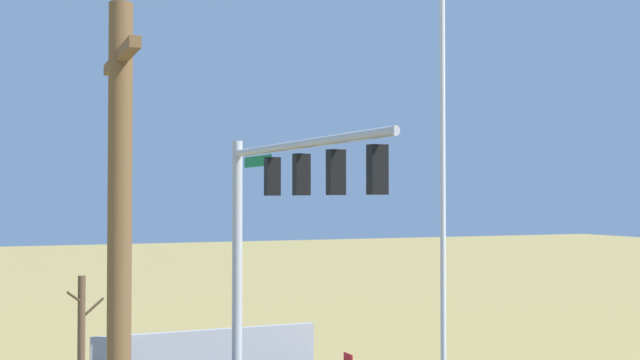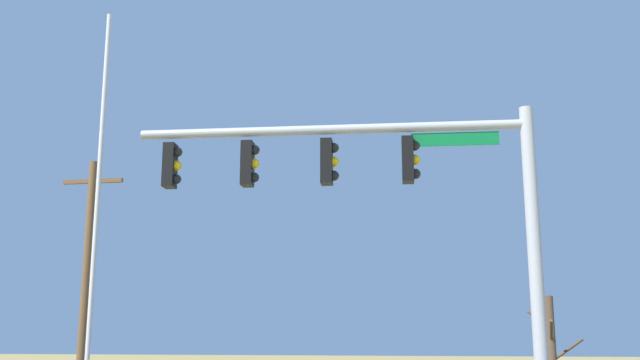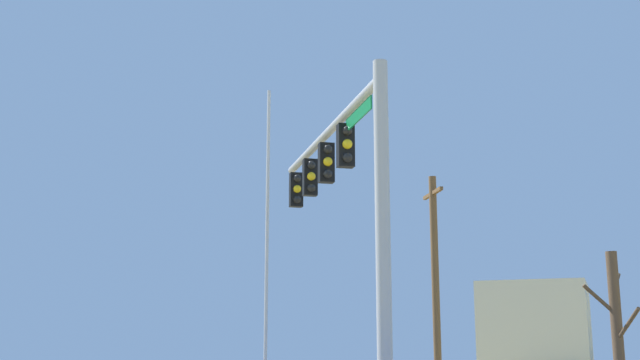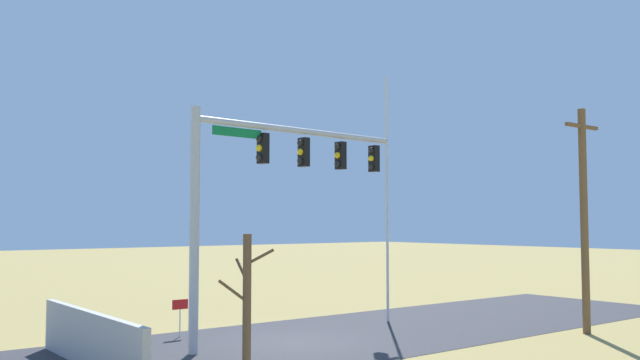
% 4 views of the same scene
% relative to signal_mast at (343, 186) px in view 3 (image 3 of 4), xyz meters
% --- Properties ---
extents(signal_mast, '(8.31, 0.85, 7.13)m').
position_rel_signal_mast_xyz_m(signal_mast, '(0.00, 0.00, 0.00)').
color(signal_mast, '#B2B5BA').
rests_on(signal_mast, ground_plane).
extents(flagpole, '(0.10, 0.10, 9.37)m').
position_rel_signal_mast_xyz_m(flagpole, '(-6.12, -0.99, -0.54)').
color(flagpole, silver).
rests_on(flagpole, ground_plane).
extents(utility_pole, '(1.90, 0.26, 7.67)m').
position_rel_signal_mast_xyz_m(utility_pole, '(-9.49, 5.17, -1.23)').
color(utility_pole, brown).
rests_on(utility_pole, ground_plane).
extents(bare_tree, '(1.27, 1.02, 3.49)m').
position_rel_signal_mast_xyz_m(bare_tree, '(3.40, 4.24, -3.42)').
color(bare_tree, brown).
rests_on(bare_tree, ground_plane).
extents(distant_building, '(11.25, 10.80, 6.38)m').
position_rel_signal_mast_xyz_m(distant_building, '(-38.38, 22.29, -2.03)').
color(distant_building, beige).
rests_on(distant_building, ground_plane).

